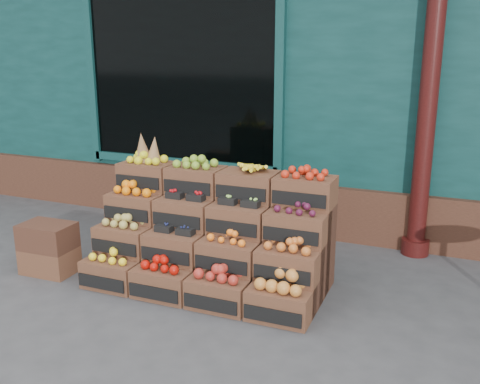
% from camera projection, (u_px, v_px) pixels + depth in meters
% --- Properties ---
extents(ground, '(60.00, 60.00, 0.00)m').
position_uv_depth(ground, '(228.00, 320.00, 4.20)').
color(ground, '#3E3E40').
rests_on(ground, ground).
extents(shop_facade, '(12.00, 6.24, 4.80)m').
position_uv_depth(shop_facade, '(366.00, 26.00, 8.11)').
color(shop_facade, '#103836').
rests_on(shop_facade, ground).
extents(crate_display, '(2.09, 1.04, 1.30)m').
position_uv_depth(crate_display, '(212.00, 240.00, 4.80)').
color(crate_display, brown).
rests_on(crate_display, ground).
extents(spare_crates, '(0.50, 0.35, 0.48)m').
position_uv_depth(spare_crates, '(49.00, 248.00, 5.04)').
color(spare_crates, brown).
rests_on(spare_crates, ground).
extents(shopkeeper, '(0.75, 0.56, 1.86)m').
position_uv_depth(shopkeeper, '(201.00, 136.00, 7.17)').
color(shopkeeper, '#195A2C').
rests_on(shopkeeper, ground).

